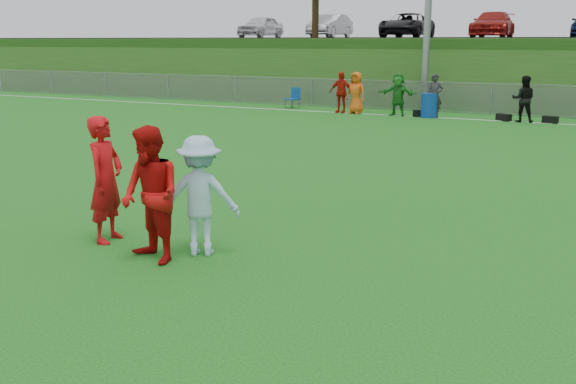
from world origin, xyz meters
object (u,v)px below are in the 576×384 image
Objects in this scene: player_blue at (200,196)px; recycling_bin at (429,105)px; player_red_center at (151,195)px; player_red_left at (106,180)px.

recycling_bin is (-1.08, 17.73, -0.38)m from player_blue.
recycling_bin is (-0.66, 18.29, -0.46)m from player_red_center.
player_red_center is 1.98× the size of recycling_bin.
player_red_center reaches higher than player_blue.
player_red_left is 17.83m from recycling_bin.
recycling_bin is at bearing -11.17° from player_red_left.
player_blue is (1.61, 0.08, -0.10)m from player_red_left.
player_red_left reaches higher than recycling_bin.
recycling_bin is (0.53, 17.82, -0.48)m from player_red_left.
player_blue is (0.42, 0.55, -0.09)m from player_red_center.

